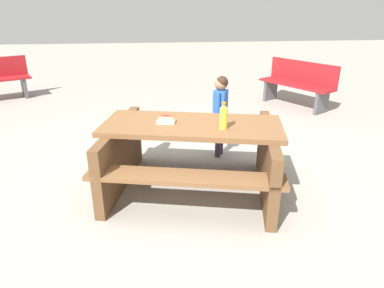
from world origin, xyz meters
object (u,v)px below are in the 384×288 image
at_px(child_in_coat, 220,106).
at_px(park_bench_near, 298,83).
at_px(hotdog_tray, 166,120).
at_px(soda_bottle, 224,117).
at_px(picnic_table, 192,151).

distance_m(child_in_coat, park_bench_near, 2.93).
bearing_deg(child_in_coat, hotdog_tray, 48.00).
bearing_deg(hotdog_tray, soda_bottle, 155.63).
bearing_deg(soda_bottle, child_in_coat, -99.77).
bearing_deg(picnic_table, park_bench_near, -128.44).
distance_m(hotdog_tray, park_bench_near, 4.01).
bearing_deg(picnic_table, hotdog_tray, -11.15).
xyz_separation_m(picnic_table, child_in_coat, (-0.46, -0.85, 0.23)).
bearing_deg(soda_bottle, hotdog_tray, -24.37).
relative_size(hotdog_tray, child_in_coat, 0.19).
distance_m(soda_bottle, child_in_coat, 1.07).
distance_m(hotdog_tray, child_in_coat, 1.08).
bearing_deg(child_in_coat, soda_bottle, 80.23).
relative_size(child_in_coat, park_bench_near, 0.71).
bearing_deg(child_in_coat, picnic_table, 61.54).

